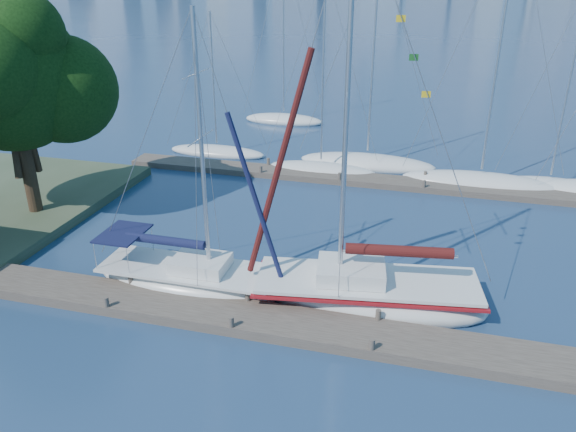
# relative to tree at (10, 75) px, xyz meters

# --- Properties ---
(ground) EXTENTS (700.00, 700.00, 0.00)m
(ground) POSITION_rel_tree_xyz_m (13.41, -6.10, -7.47)
(ground) COLOR navy
(ground) RESTS_ON ground
(near_dock) EXTENTS (26.00, 2.00, 0.40)m
(near_dock) POSITION_rel_tree_xyz_m (13.41, -6.10, -7.27)
(near_dock) COLOR #433A31
(near_dock) RESTS_ON ground
(far_dock) EXTENTS (30.00, 1.80, 0.36)m
(far_dock) POSITION_rel_tree_xyz_m (15.41, 9.90, -7.29)
(far_dock) COLOR #433A31
(far_dock) RESTS_ON ground
(tree) EXTENTS (9.08, 8.24, 11.36)m
(tree) POSITION_rel_tree_xyz_m (0.00, 0.00, 0.00)
(tree) COLOR #302215
(tree) RESTS_ON ground
(sailboat_navy) EXTENTS (7.92, 2.59, 11.53)m
(sailboat_navy) POSITION_rel_tree_xyz_m (10.56, -4.29, -6.56)
(sailboat_navy) COLOR silver
(sailboat_navy) RESTS_ON ground
(sailboat_maroon) EXTENTS (9.56, 4.35, 15.00)m
(sailboat_maroon) POSITION_rel_tree_xyz_m (17.75, -3.59, -6.35)
(sailboat_maroon) COLOR silver
(sailboat_maroon) RESTS_ON ground
(bg_boat_0) EXTENTS (7.24, 3.57, 9.88)m
(bg_boat_0) POSITION_rel_tree_xyz_m (4.98, 12.84, -7.26)
(bg_boat_0) COLOR silver
(bg_boat_0) RESTS_ON ground
(bg_boat_1) EXTENTS (7.45, 3.81, 12.52)m
(bg_boat_1) POSITION_rel_tree_xyz_m (12.86, 10.95, -7.23)
(bg_boat_1) COLOR silver
(bg_boat_1) RESTS_ON ground
(bg_boat_2) EXTENTS (9.19, 3.37, 13.81)m
(bg_boat_2) POSITION_rel_tree_xyz_m (15.56, 12.95, -7.19)
(bg_boat_2) COLOR silver
(bg_boat_2) RESTS_ON ground
(bg_boat_3) EXTENTS (9.48, 3.32, 15.42)m
(bg_boat_3) POSITION_rel_tree_xyz_m (22.64, 11.10, -7.18)
(bg_boat_3) COLOR silver
(bg_boat_3) RESTS_ON ground
(bg_boat_4) EXTENTS (6.40, 2.55, 11.84)m
(bg_boat_4) POSITION_rel_tree_xyz_m (26.58, 11.62, -7.23)
(bg_boat_4) COLOR silver
(bg_boat_4) RESTS_ON ground
(bg_boat_6) EXTENTS (7.09, 4.55, 14.38)m
(bg_boat_6) POSITION_rel_tree_xyz_m (7.15, 22.68, -7.19)
(bg_boat_6) COLOR silver
(bg_boat_6) RESTS_ON ground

